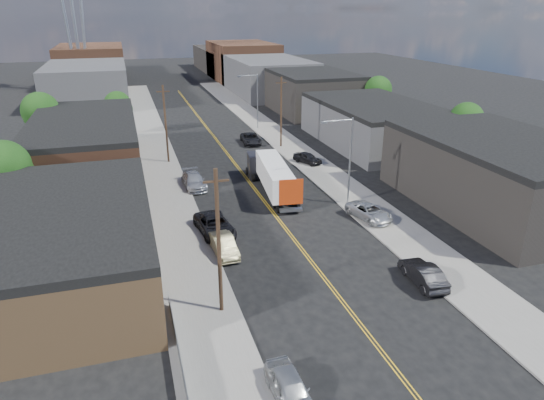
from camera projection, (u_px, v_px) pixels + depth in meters
ground at (211, 132)px, 78.96m from camera, size 260.00×260.00×0.00m
centerline at (230, 157)px, 65.61m from camera, size 0.32×120.00×0.01m
sidewalk_left at (159, 163)px, 63.02m from camera, size 5.00×140.00×0.15m
sidewalk_right at (296, 151)px, 68.15m from camera, size 5.00×140.00×0.15m
warehouse_tan at (68, 241)px, 35.70m from camera, size 12.00×22.00×5.60m
warehouse_brown at (86, 146)px, 58.64m from camera, size 12.00×26.00×6.60m
industrial_right_a at (500, 174)px, 48.01m from camera, size 14.00×22.00×7.10m
industrial_right_b at (374, 123)px, 71.32m from camera, size 14.00×24.00×6.10m
industrial_right_c at (311, 91)px, 94.18m from camera, size 14.00×22.00×7.60m
skyline_left_a at (88, 83)px, 103.21m from camera, size 16.00×30.00×8.00m
skyline_right_a at (267, 76)px, 114.02m from camera, size 16.00×30.00×8.00m
skyline_left_b at (92, 66)px, 125.08m from camera, size 16.00×26.00×10.00m
skyline_right_b at (242, 61)px, 135.89m from camera, size 16.00×26.00×10.00m
skyline_left_c at (95, 64)px, 143.42m from camera, size 16.00×40.00×7.00m
skyline_right_c at (228, 60)px, 154.23m from camera, size 16.00×40.00×7.00m
streetlight_near at (347, 155)px, 47.91m from camera, size 3.39×0.25×9.00m
streetlight_far at (255, 97)px, 79.05m from camera, size 3.39×0.25×9.00m
utility_pole_left_near at (219, 242)px, 30.37m from camera, size 1.60×0.26×10.00m
utility_pole_left_far at (166, 124)px, 61.50m from camera, size 1.60×0.26×10.00m
utility_pole_right at (281, 112)px, 68.60m from camera, size 1.60×0.26×10.00m
chainlink_fence at (184, 381)px, 25.35m from camera, size 0.05×16.00×1.22m
tree_left_near at (5, 170)px, 43.89m from camera, size 4.85×4.76×7.91m
tree_left_mid at (41, 113)px, 66.02m from camera, size 5.10×5.04×8.37m
tree_left_far at (118, 107)px, 75.28m from camera, size 4.35×4.20×6.97m
tree_right_near at (466, 122)px, 63.94m from camera, size 4.60×4.48×7.44m
tree_right_far at (378, 92)px, 85.17m from camera, size 4.85×4.76×7.91m
semi_truck at (271, 173)px, 52.74m from camera, size 3.60×14.13×3.63m
car_left_a at (290, 389)px, 24.68m from camera, size 1.90×4.45×1.50m
car_left_b at (224, 245)px, 39.59m from camera, size 1.83×4.70×1.52m
car_left_c at (215, 225)px, 43.14m from camera, size 3.33×6.12×1.63m
car_left_d at (194, 181)px, 54.34m from camera, size 2.46×5.62×1.61m
car_right_oncoming at (423, 274)px, 35.31m from camera, size 1.94×4.84×1.56m
car_right_lot_a at (369, 212)px, 45.91m from camera, size 3.45×5.46×1.40m
car_right_lot_c at (307, 158)px, 62.47m from camera, size 3.32×4.39×1.39m
car_ahead_truck at (251, 139)px, 72.04m from camera, size 2.90×5.60×1.51m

